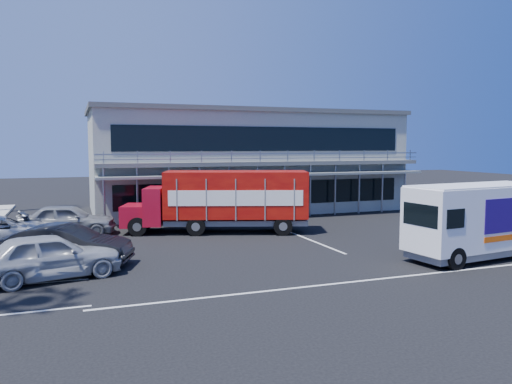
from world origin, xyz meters
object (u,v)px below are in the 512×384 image
object	(u,v)px
red_truck	(224,199)
parked_car_a	(49,256)
white_van	(477,220)
parked_car_b	(66,246)

from	to	relation	value
red_truck	parked_car_a	size ratio (longest dim) A/B	2.06
parked_car_a	white_van	bearing A→B (deg)	-112.52
parked_car_a	parked_car_b	size ratio (longest dim) A/B	0.99
parked_car_a	parked_car_b	distance (m)	1.94
red_truck	white_van	bearing A→B (deg)	-31.75
parked_car_b	red_truck	bearing A→B (deg)	-36.36
parked_car_a	red_truck	bearing A→B (deg)	-63.42
red_truck	parked_car_b	bearing A→B (deg)	-127.58
white_van	parked_car_a	xyz separation A→B (m)	(-16.71, 2.65, -0.82)
white_van	parked_car_a	size ratio (longest dim) A/B	1.34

